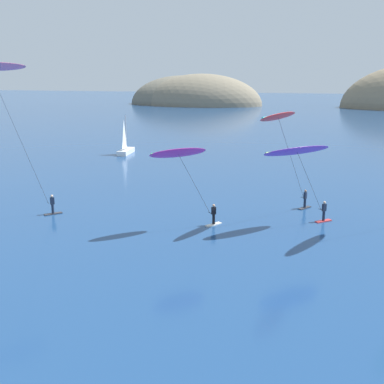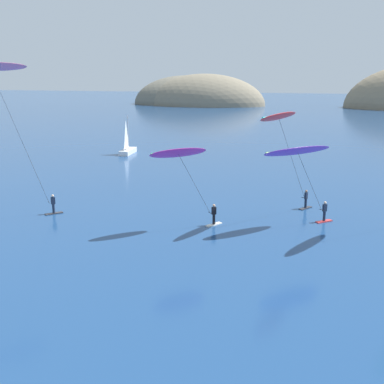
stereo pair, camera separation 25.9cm
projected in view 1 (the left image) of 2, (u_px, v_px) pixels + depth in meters
The scene contains 5 objects.
headland_island at pixel (296, 106), 176.46m from camera, with size 136.20×33.62×31.25m.
sailboat_near at pixel (126, 149), 72.41m from camera, with size 1.94×5.96×5.70m.
kitesurfer_magenta at pixel (182, 159), 35.71m from camera, with size 4.93×4.89×6.52m.
kitesurfer_red at pixel (281, 125), 36.88m from camera, with size 4.22×9.02×8.99m.
kitesurfer_purple at pixel (299, 155), 36.39m from camera, with size 5.67×5.66×6.55m.
Camera 1 is at (11.42, -8.29, 11.72)m, focal length 45.00 mm.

